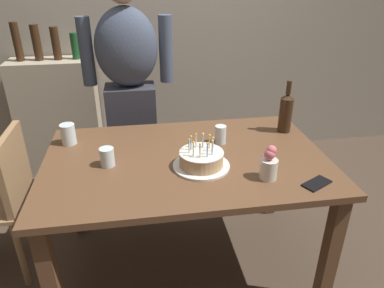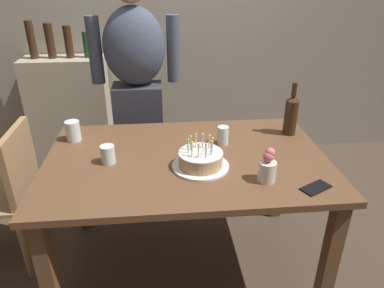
% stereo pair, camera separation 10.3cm
% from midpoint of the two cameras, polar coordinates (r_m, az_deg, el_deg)
% --- Properties ---
extents(ground_plane, '(10.00, 10.00, 0.00)m').
position_cam_midpoint_polar(ground_plane, '(2.35, -2.13, -18.17)').
color(ground_plane, '#47382B').
extents(back_wall, '(5.20, 0.10, 2.60)m').
position_cam_midpoint_polar(back_wall, '(3.24, -6.15, 20.11)').
color(back_wall, '#9E9384').
rests_on(back_wall, ground_plane).
extents(dining_table, '(1.50, 0.96, 0.74)m').
position_cam_midpoint_polar(dining_table, '(1.96, -2.44, -4.67)').
color(dining_table, brown).
rests_on(dining_table, ground_plane).
extents(birthday_cake, '(0.29, 0.29, 0.16)m').
position_cam_midpoint_polar(birthday_cake, '(1.80, -0.14, -2.57)').
color(birthday_cake, white).
rests_on(birthday_cake, dining_table).
extents(water_glass_near, '(0.08, 0.08, 0.12)m').
position_cam_midpoint_polar(water_glass_near, '(2.17, -20.47, 1.47)').
color(water_glass_near, silver).
rests_on(water_glass_near, dining_table).
extents(water_glass_far, '(0.06, 0.06, 0.11)m').
position_cam_midpoint_polar(water_glass_far, '(2.04, 3.13, 1.49)').
color(water_glass_far, silver).
rests_on(water_glass_far, dining_table).
extents(water_glass_side, '(0.07, 0.07, 0.10)m').
position_cam_midpoint_polar(water_glass_side, '(1.87, -14.95, -2.04)').
color(water_glass_side, silver).
rests_on(water_glass_side, dining_table).
extents(wine_bottle, '(0.08, 0.08, 0.32)m').
position_cam_midpoint_polar(wine_bottle, '(2.22, 13.47, 5.01)').
color(wine_bottle, '#382314').
rests_on(wine_bottle, dining_table).
extents(cell_phone, '(0.16, 0.13, 0.01)m').
position_cam_midpoint_polar(cell_phone, '(1.76, 17.72, -6.05)').
color(cell_phone, black).
rests_on(cell_phone, dining_table).
extents(flower_vase, '(0.08, 0.08, 0.17)m').
position_cam_midpoint_polar(flower_vase, '(1.72, 10.55, -3.15)').
color(flower_vase, silver).
rests_on(flower_vase, dining_table).
extents(person_man_bearded, '(0.61, 0.27, 1.66)m').
position_cam_midpoint_polar(person_man_bearded, '(2.53, -11.05, 8.08)').
color(person_man_bearded, '#33333D').
rests_on(person_man_bearded, ground_plane).
extents(dining_chair, '(0.42, 0.42, 0.87)m').
position_cam_midpoint_polar(dining_chair, '(2.30, -29.31, -6.95)').
color(dining_chair, '#A37A51').
rests_on(dining_chair, ground_plane).
extents(shelf_cabinet, '(0.67, 0.30, 1.28)m').
position_cam_midpoint_polar(shelf_cabinet, '(3.29, -21.31, 4.21)').
color(shelf_cabinet, tan).
rests_on(shelf_cabinet, ground_plane).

